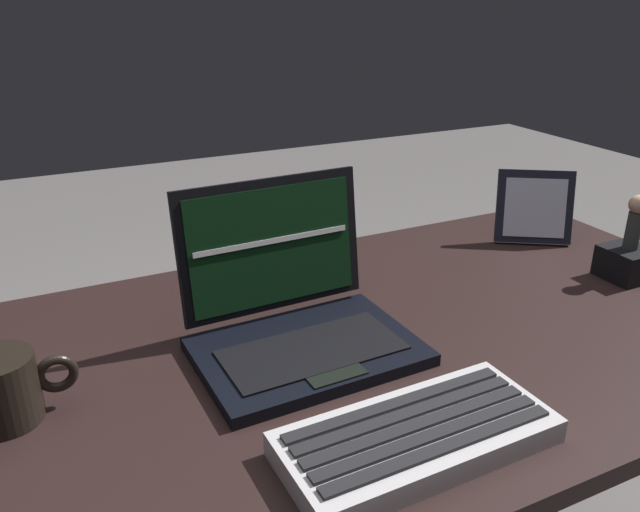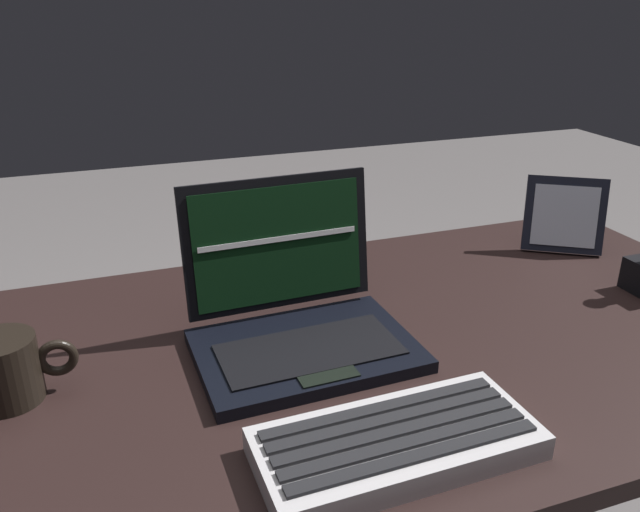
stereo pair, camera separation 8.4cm
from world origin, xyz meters
name	(u,v)px [view 1 (the left image)]	position (x,y,z in m)	size (l,w,h in m)	color
desk	(293,414)	(0.00, 0.00, 0.65)	(1.57, 0.71, 0.75)	black
laptop_front	(297,319)	(0.02, 0.02, 0.79)	(0.30, 0.24, 0.22)	black
external_keyboard	(417,436)	(0.05, -0.24, 0.76)	(0.31, 0.14, 0.03)	#BEBABC
photo_frame	(534,207)	(0.60, 0.19, 0.82)	(0.15, 0.12, 0.14)	black
figurine_stand	(627,263)	(0.63, -0.02, 0.77)	(0.08, 0.08, 0.06)	black
figurine	(636,219)	(0.63, -0.02, 0.85)	(0.03, 0.03, 0.10)	#323A36
coffee_mug	(4,389)	(-0.36, 0.02, 0.79)	(0.13, 0.08, 0.08)	black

